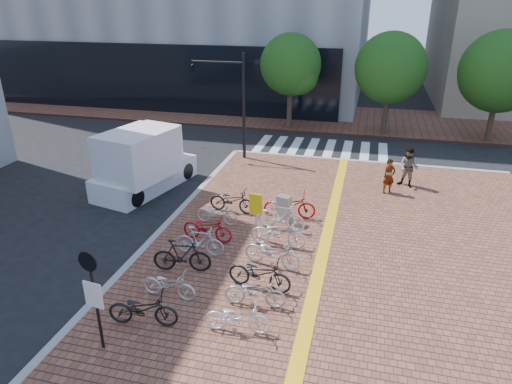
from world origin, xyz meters
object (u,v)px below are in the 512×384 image
(pedestrian_a, at_px, (389,176))
(box_truck, at_px, (143,160))
(bike_8, at_px, (255,292))
(bike_9, at_px, (260,273))
(bike_10, at_px, (273,252))
(bike_13, at_px, (290,205))
(bike_7, at_px, (238,317))
(bike_12, at_px, (281,216))
(notice_sign, at_px, (93,289))
(yellow_sign, at_px, (256,208))
(utility_box, at_px, (284,209))
(pedestrian_b, at_px, (409,167))
(bike_1, at_px, (169,284))
(traffic_light_pole, at_px, (220,86))
(bike_6, at_px, (232,200))
(bike_11, at_px, (279,233))
(bike_3, at_px, (200,241))
(bike_2, at_px, (182,256))
(bike_0, at_px, (143,309))
(bike_5, at_px, (217,213))
(bike_4, at_px, (207,228))

(pedestrian_a, xyz_separation_m, box_truck, (-10.67, -1.85, 0.45))
(bike_8, xyz_separation_m, box_truck, (-7.02, 7.29, 0.77))
(bike_9, height_order, bike_10, bike_9)
(bike_13, bearing_deg, bike_7, 172.65)
(bike_8, bearing_deg, bike_12, -2.21)
(bike_13, bearing_deg, notice_sign, 152.60)
(yellow_sign, bearing_deg, bike_12, 49.72)
(bike_7, xyz_separation_m, yellow_sign, (-0.76, 4.90, 0.73))
(utility_box, xyz_separation_m, notice_sign, (-2.98, -7.80, 1.19))
(bike_10, bearing_deg, pedestrian_a, -15.91)
(bike_7, bearing_deg, pedestrian_b, -28.44)
(pedestrian_b, bearing_deg, utility_box, -109.00)
(utility_box, bearing_deg, bike_1, -112.28)
(utility_box, height_order, box_truck, box_truck)
(bike_1, xyz_separation_m, bike_8, (2.46, 0.22, 0.02))
(traffic_light_pole, bearing_deg, bike_6, -68.58)
(bike_9, distance_m, box_truck, 9.51)
(bike_1, height_order, bike_11, bike_11)
(bike_3, xyz_separation_m, bike_12, (2.25, 2.42, 0.04))
(bike_2, bearing_deg, box_truck, 25.40)
(bike_2, bearing_deg, bike_3, -19.49)
(bike_0, bearing_deg, traffic_light_pole, 1.48)
(bike_2, relative_size, bike_7, 1.07)
(bike_9, xyz_separation_m, yellow_sign, (-0.85, 2.92, 0.67))
(bike_12, xyz_separation_m, traffic_light_pole, (-4.76, 7.57, 3.20))
(bike_6, relative_size, utility_box, 1.76)
(bike_13, distance_m, yellow_sign, 2.19)
(bike_2, relative_size, bike_11, 0.95)
(yellow_sign, bearing_deg, bike_10, -59.89)
(bike_10, relative_size, bike_11, 0.99)
(notice_sign, relative_size, box_truck, 0.51)
(bike_7, height_order, notice_sign, notice_sign)
(bike_0, distance_m, pedestrian_b, 13.58)
(bike_1, bearing_deg, notice_sign, 165.49)
(bike_5, bearing_deg, notice_sign, 178.22)
(bike_1, height_order, bike_5, bike_1)
(pedestrian_a, xyz_separation_m, utility_box, (-3.87, -3.88, -0.24))
(bike_1, bearing_deg, pedestrian_b, -30.97)
(box_truck, bearing_deg, notice_sign, -68.72)
(bike_5, relative_size, traffic_light_pole, 0.30)
(bike_9, relative_size, bike_12, 1.07)
(bike_3, bearing_deg, bike_11, -63.48)
(bike_4, relative_size, bike_7, 1.08)
(bike_1, relative_size, bike_7, 0.96)
(bike_11, bearing_deg, bike_4, 95.10)
(bike_7, bearing_deg, bike_11, -7.52)
(bike_2, height_order, bike_5, bike_2)
(utility_box, bearing_deg, traffic_light_pole, 124.33)
(bike_3, relative_size, bike_12, 0.93)
(bike_10, bearing_deg, bike_9, -173.99)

